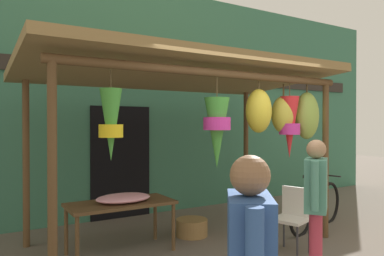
{
  "coord_description": "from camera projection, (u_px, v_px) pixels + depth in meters",
  "views": [
    {
      "loc": [
        -2.87,
        -3.67,
        1.69
      ],
      "look_at": [
        0.08,
        1.18,
        1.62
      ],
      "focal_mm": 34.63,
      "sensor_mm": 36.0,
      "label": 1
    }
  ],
  "objects": [
    {
      "name": "flower_heap_on_table",
      "position": [
        125.0,
        198.0,
        4.84
      ],
      "size": [
        0.72,
        0.51,
        0.1
      ],
      "color": "pink",
      "rests_on": "display_table"
    },
    {
      "name": "vendor_in_orange",
      "position": [
        316.0,
        198.0,
        3.98
      ],
      "size": [
        0.49,
        0.42,
        1.52
      ],
      "color": "#B23347",
      "rests_on": "ground_plane"
    },
    {
      "name": "shop_facade",
      "position": [
        145.0,
        101.0,
        7.0
      ],
      "size": [
        12.47,
        0.29,
        4.24
      ],
      "color": "#387056",
      "rests_on": "ground_plane"
    },
    {
      "name": "display_table",
      "position": [
        121.0,
        207.0,
        4.83
      ],
      "size": [
        1.36,
        0.66,
        0.66
      ],
      "color": "brown",
      "rests_on": "ground_plane"
    },
    {
      "name": "parked_bicycle",
      "position": [
        316.0,
        207.0,
        5.96
      ],
      "size": [
        1.7,
        0.59,
        0.92
      ],
      "color": "black",
      "rests_on": "ground_plane"
    },
    {
      "name": "market_stall_canopy",
      "position": [
        198.0,
        87.0,
        5.16
      ],
      "size": [
        4.36,
        2.34,
        2.57
      ],
      "color": "brown",
      "rests_on": "ground_plane"
    },
    {
      "name": "folding_chair",
      "position": [
        293.0,
        214.0,
        4.87
      ],
      "size": [
        0.5,
        0.5,
        0.84
      ],
      "color": "beige",
      "rests_on": "ground_plane"
    },
    {
      "name": "wicker_basket_by_table",
      "position": [
        192.0,
        227.0,
        5.57
      ],
      "size": [
        0.47,
        0.47,
        0.25
      ],
      "primitive_type": "cylinder",
      "color": "olive",
      "rests_on": "ground_plane"
    }
  ]
}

